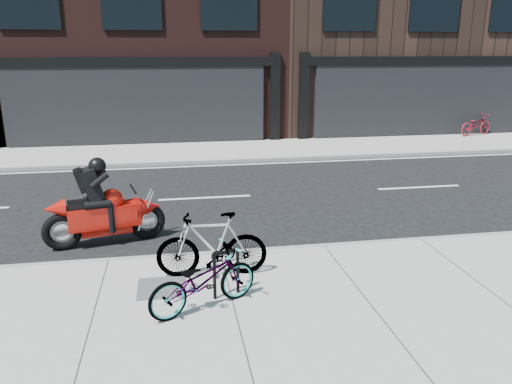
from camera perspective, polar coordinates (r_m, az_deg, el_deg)
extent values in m
plane|color=black|center=(11.19, -5.14, -3.61)|extent=(120.00, 120.00, 0.00)
cube|color=gray|center=(6.68, -1.40, -17.56)|extent=(60.00, 6.00, 0.13)
cube|color=gray|center=(18.64, -7.14, 4.57)|extent=(60.00, 3.50, 0.13)
cylinder|color=black|center=(7.57, -4.76, -9.63)|extent=(0.05, 0.05, 0.72)
cylinder|color=black|center=(7.73, -2.10, -9.00)|extent=(0.05, 0.05, 0.72)
cylinder|color=black|center=(7.50, -3.46, -6.83)|extent=(0.39, 0.19, 0.05)
imported|color=gray|center=(7.28, -6.05, -9.98)|extent=(1.80, 1.26, 0.90)
imported|color=gray|center=(8.23, -5.07, -6.02)|extent=(1.84, 0.61, 1.09)
torus|color=black|center=(10.44, -12.37, -3.28)|extent=(0.77, 0.32, 0.75)
torus|color=black|center=(10.32, -21.28, -4.27)|extent=(0.77, 0.32, 0.75)
cube|color=#9E0E07|center=(10.28, -16.96, -2.59)|extent=(1.43, 0.72, 0.43)
cone|color=#9E0E07|center=(10.35, -12.22, -1.70)|extent=(0.61, 0.60, 0.50)
sphere|color=#9E0E07|center=(10.20, -16.14, -0.90)|extent=(0.46, 0.46, 0.46)
cube|color=black|center=(10.17, -19.00, -1.34)|extent=(0.68, 0.45, 0.14)
cylinder|color=silver|center=(10.52, -20.37, -3.92)|extent=(0.64, 0.24, 0.10)
cube|color=black|center=(10.08, -18.30, 0.87)|extent=(0.53, 0.50, 0.67)
cube|color=black|center=(10.05, -19.38, 1.26)|extent=(0.34, 0.39, 0.46)
sphere|color=black|center=(10.01, -17.69, 2.85)|extent=(0.33, 0.33, 0.33)
imported|color=maroon|center=(23.63, 23.83, 7.06)|extent=(1.84, 1.11, 0.91)
cube|color=#57575A|center=(8.14, -10.74, -10.67)|extent=(0.76, 0.76, 0.02)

